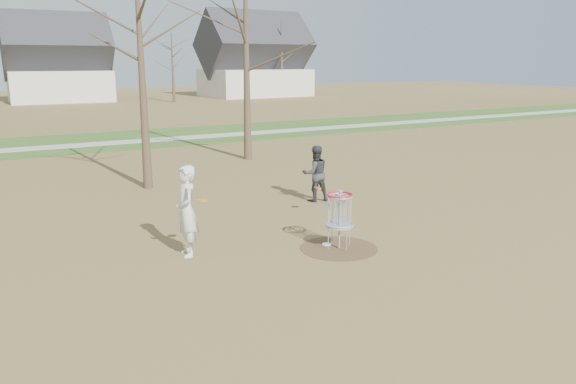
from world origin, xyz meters
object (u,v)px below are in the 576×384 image
at_px(player_throwing, 315,173).
at_px(disc_grounded, 327,244).
at_px(player_standing, 187,211).
at_px(disc_golf_basket, 340,210).

distance_m(player_throwing, disc_grounded, 4.38).
bearing_deg(player_standing, disc_golf_basket, 76.24).
bearing_deg(player_throwing, player_standing, 38.94).
xyz_separation_m(disc_grounded, disc_golf_basket, (0.11, -0.34, 0.89)).
bearing_deg(disc_golf_basket, disc_grounded, 107.57).
bearing_deg(player_standing, disc_grounded, 81.14).
bearing_deg(player_standing, player_throwing, 127.05).
bearing_deg(player_throwing, disc_golf_basket, 74.89).
distance_m(player_standing, player_throwing, 5.87).
distance_m(player_standing, disc_grounded, 3.38).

